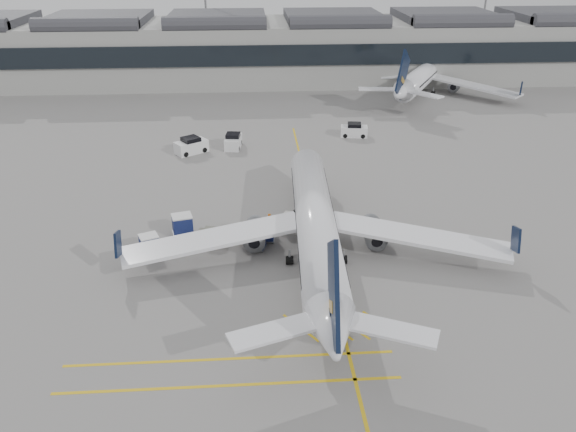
{
  "coord_description": "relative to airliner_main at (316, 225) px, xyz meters",
  "views": [
    {
      "loc": [
        3.91,
        -39.51,
        25.32
      ],
      "look_at": [
        6.76,
        3.13,
        4.0
      ],
      "focal_mm": 35.0,
      "sensor_mm": 36.0,
      "label": 1
    }
  ],
  "objects": [
    {
      "name": "airliner_far",
      "position": [
        25.84,
        56.76,
        0.09
      ],
      "size": [
        30.94,
        34.13,
        10.07
      ],
      "rotation": [
        0.0,
        0.0,
        -0.51
      ],
      "color": "white",
      "rests_on": "ground"
    },
    {
      "name": "ramp_agent_a",
      "position": [
        -3.84,
        4.66,
        -1.97
      ],
      "size": [
        0.77,
        0.75,
        1.79
      ],
      "primitive_type": "imported",
      "rotation": [
        0.0,
        0.0,
        0.72
      ],
      "color": "orange",
      "rests_on": "ground"
    },
    {
      "name": "safety_cone_engine",
      "position": [
        8.31,
        3.45,
        -2.6
      ],
      "size": [
        0.38,
        0.38,
        0.53
      ],
      "primitive_type": "cone",
      "color": "#F24C0A",
      "rests_on": "ground"
    },
    {
      "name": "baggage_cart_d",
      "position": [
        -12.06,
        4.34,
        -1.77
      ],
      "size": [
        2.29,
        2.04,
        2.05
      ],
      "rotation": [
        0.0,
        0.0,
        0.25
      ],
      "color": "gray",
      "rests_on": "ground"
    },
    {
      "name": "service_van_mid",
      "position": [
        -7.82,
        28.74,
        -2.0
      ],
      "size": [
        2.34,
        3.99,
        1.94
      ],
      "rotation": [
        0.0,
        0.0,
        1.45
      ],
      "color": "white",
      "rests_on": "ground"
    },
    {
      "name": "airliner_main",
      "position": [
        0.0,
        0.0,
        0.0
      ],
      "size": [
        33.55,
        36.7,
        9.75
      ],
      "rotation": [
        0.0,
        0.0,
        -0.04
      ],
      "color": "white",
      "rests_on": "ground"
    },
    {
      "name": "baggage_cart_a",
      "position": [
        -4.31,
        2.69,
        -1.94
      ],
      "size": [
        1.74,
        1.48,
        1.72
      ],
      "rotation": [
        0.0,
        0.0,
        -0.08
      ],
      "color": "gray",
      "rests_on": "ground"
    },
    {
      "name": "belt_loader",
      "position": [
        -1.08,
        4.4,
        -2.27
      ],
      "size": [
        5.16,
        3.12,
        2.05
      ],
      "rotation": [
        0.0,
        0.0,
        -0.37
      ],
      "color": "beige",
      "rests_on": "ground"
    },
    {
      "name": "safety_cone_nose",
      "position": [
        1.22,
        18.41,
        -2.6
      ],
      "size": [
        0.38,
        0.38,
        0.53
      ],
      "primitive_type": "cone",
      "color": "#F24C0A",
      "rests_on": "ground"
    },
    {
      "name": "service_van_right",
      "position": [
        9.09,
        32.31,
        -2.01
      ],
      "size": [
        3.94,
        2.36,
        1.91
      ],
      "rotation": [
        0.0,
        0.0,
        -0.14
      ],
      "color": "white",
      "rests_on": "ground"
    },
    {
      "name": "ramp_agent_b",
      "position": [
        -6.77,
        2.49,
        -1.98
      ],
      "size": [
        0.91,
        0.74,
        1.77
      ],
      "primitive_type": "imported",
      "rotation": [
        0.0,
        0.0,
        3.22
      ],
      "color": "orange",
      "rests_on": "ground"
    },
    {
      "name": "baggage_cart_c",
      "position": [
        -14.67,
        1.1,
        -1.91
      ],
      "size": [
        2.1,
        1.93,
        1.78
      ],
      "rotation": [
        0.0,
        0.0,
        0.39
      ],
      "color": "gray",
      "rests_on": "ground"
    },
    {
      "name": "baggage_cart_b",
      "position": [
        -5.17,
        1.23,
        -1.96
      ],
      "size": [
        1.93,
        1.74,
        1.69
      ],
      "rotation": [
        0.0,
        0.0,
        -0.3
      ],
      "color": "gray",
      "rests_on": "ground"
    },
    {
      "name": "service_van_left",
      "position": [
        -13.23,
        27.03,
        -1.92
      ],
      "size": [
        4.55,
        4.02,
        2.11
      ],
      "rotation": [
        0.0,
        0.0,
        0.6
      ],
      "color": "white",
      "rests_on": "ground"
    },
    {
      "name": "apron_markings",
      "position": [
        0.81,
        6.54,
        -2.86
      ],
      "size": [
        0.25,
        60.0,
        0.01
      ],
      "primitive_type": "cube",
      "color": "gold",
      "rests_on": "ground"
    },
    {
      "name": "ground",
      "position": [
        -9.19,
        -3.46,
        -2.87
      ],
      "size": [
        220.0,
        220.0,
        0.0
      ],
      "primitive_type": "plane",
      "color": "gray",
      "rests_on": "ground"
    },
    {
      "name": "pushback_tug",
      "position": [
        -9.38,
        2.8,
        -2.26
      ],
      "size": [
        2.67,
        1.96,
        1.35
      ],
      "rotation": [
        0.0,
        0.0,
        -0.22
      ],
      "color": "#5D5D4F",
      "rests_on": "ground"
    },
    {
      "name": "terminal",
      "position": [
        -9.19,
        68.47,
        3.27
      ],
      "size": [
        200.0,
        20.45,
        12.4
      ],
      "color": "#9E9E99",
      "rests_on": "ground"
    }
  ]
}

